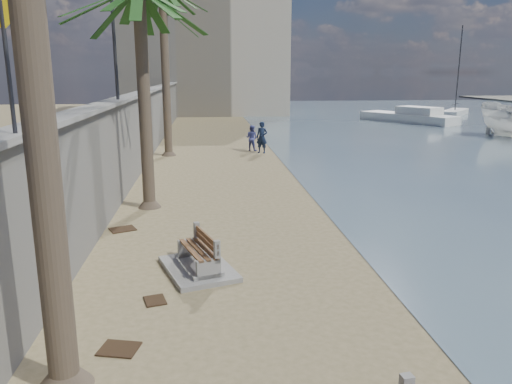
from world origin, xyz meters
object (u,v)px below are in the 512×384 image
person_b (252,137)px  sailboat_west (455,112)px  bench_far (198,256)px  yacht_far (408,118)px  person_a (262,135)px

person_b → sailboat_west: bearing=-106.2°
bench_far → person_b: person_b is taller
bench_far → sailboat_west: (27.36, 41.52, -0.06)m
person_b → yacht_far: bearing=-104.9°
person_b → sailboat_west: size_ratio=0.18×
yacht_far → bench_far: bearing=119.6°
person_b → sailboat_west: sailboat_west is taller
person_a → yacht_far: person_a is taller
bench_far → person_b: bearing=80.9°
yacht_far → person_a: bearing=106.0°
person_a → sailboat_west: 33.91m
person_a → yacht_far: bearing=75.4°
bench_far → yacht_far: 39.55m
bench_far → yacht_far: (19.22, 34.57, -0.03)m
yacht_far → sailboat_west: 10.71m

